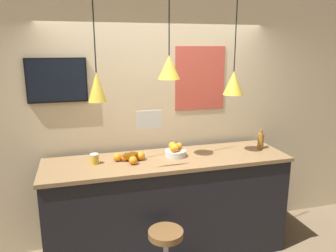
% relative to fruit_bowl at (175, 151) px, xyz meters
% --- Properties ---
extents(back_wall, '(8.00, 0.06, 2.90)m').
position_rel_fruit_bowl_xyz_m(back_wall, '(-0.09, 0.42, 0.27)').
color(back_wall, beige).
rests_on(back_wall, ground_plane).
extents(service_counter, '(2.57, 0.71, 1.11)m').
position_rel_fruit_bowl_xyz_m(service_counter, '(-0.09, -0.04, -0.62)').
color(service_counter, black).
rests_on(service_counter, ground_plane).
extents(fruit_bowl, '(0.22, 0.22, 0.15)m').
position_rel_fruit_bowl_xyz_m(fruit_bowl, '(0.00, 0.00, 0.00)').
color(fruit_bowl, beige).
rests_on(fruit_bowl, service_counter).
extents(orange_pile, '(0.32, 0.26, 0.09)m').
position_rel_fruit_bowl_xyz_m(orange_pile, '(-0.48, 0.00, -0.02)').
color(orange_pile, orange).
rests_on(orange_pile, service_counter).
extents(juice_bottle, '(0.07, 0.07, 0.22)m').
position_rel_fruit_bowl_xyz_m(juice_bottle, '(1.02, 0.00, 0.03)').
color(juice_bottle, olive).
rests_on(juice_bottle, service_counter).
extents(spread_jar, '(0.08, 0.08, 0.10)m').
position_rel_fruit_bowl_xyz_m(spread_jar, '(-0.84, 0.00, -0.01)').
color(spread_jar, gold).
rests_on(spread_jar, service_counter).
extents(pendant_lamp_left, '(0.17, 0.17, 1.05)m').
position_rel_fruit_bowl_xyz_m(pendant_lamp_left, '(-0.79, -0.08, 0.72)').
color(pendant_lamp_left, black).
extents(pendant_lamp_middle, '(0.22, 0.22, 0.86)m').
position_rel_fruit_bowl_xyz_m(pendant_lamp_middle, '(-0.09, -0.08, 0.89)').
color(pendant_lamp_middle, black).
extents(pendant_lamp_right, '(0.21, 0.21, 1.04)m').
position_rel_fruit_bowl_xyz_m(pendant_lamp_right, '(0.61, -0.08, 0.71)').
color(pendant_lamp_right, black).
extents(mounted_tv, '(0.60, 0.04, 0.46)m').
position_rel_fruit_bowl_xyz_m(mounted_tv, '(-1.16, 0.37, 0.74)').
color(mounted_tv, black).
extents(hanging_menu_board, '(0.24, 0.01, 0.17)m').
position_rel_fruit_bowl_xyz_m(hanging_menu_board, '(-0.35, -0.31, 0.43)').
color(hanging_menu_board, silver).
extents(wall_poster, '(0.60, 0.01, 0.73)m').
position_rel_fruit_bowl_xyz_m(wall_poster, '(0.42, 0.39, 0.72)').
color(wall_poster, '#C64C3D').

